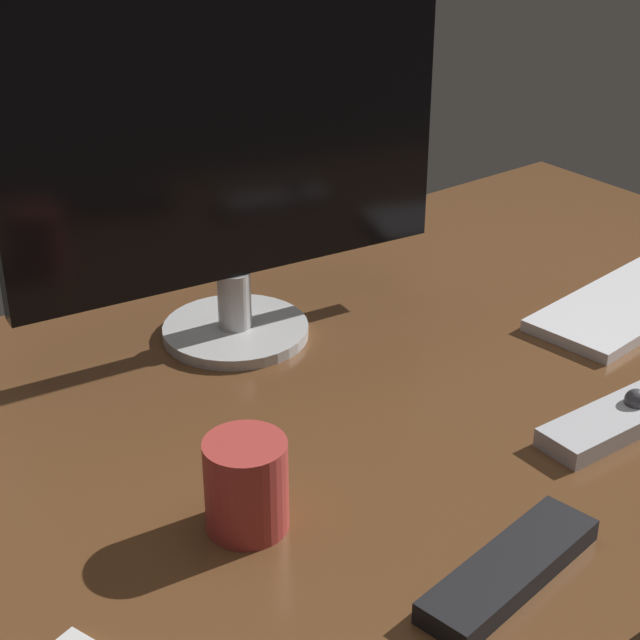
{
  "coord_description": "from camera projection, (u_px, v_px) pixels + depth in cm",
  "views": [
    {
      "loc": [
        -69.84,
        -75.61,
        61.65
      ],
      "look_at": [
        -6.59,
        7.29,
        8.0
      ],
      "focal_mm": 58.08,
      "sensor_mm": 36.0,
      "label": 1
    }
  ],
  "objects": [
    {
      "name": "tv_remote",
      "position": [
        510.0,
        570.0,
        0.87
      ],
      "size": [
        20.14,
        8.33,
        2.11
      ],
      "primitive_type": "cube",
      "rotation": [
        0.0,
        0.0,
        0.16
      ],
      "color": "black",
      "rests_on": "desk"
    },
    {
      "name": "monitor",
      "position": [
        228.0,
        150.0,
        1.16
      ],
      "size": [
        53.27,
        17.83,
        43.44
      ],
      "rotation": [
        0.0,
        0.0,
        -0.13
      ],
      "color": "beige",
      "rests_on": "desk"
    },
    {
      "name": "coffee_mug",
      "position": [
        246.0,
        485.0,
        0.92
      ],
      "size": [
        7.57,
        7.57,
        8.96
      ],
      "primitive_type": "cylinder",
      "color": "#B23833",
      "rests_on": "desk"
    },
    {
      "name": "media_remote",
      "position": [
        613.0,
        421.0,
        1.07
      ],
      "size": [
        17.1,
        6.11,
        3.73
      ],
      "rotation": [
        0.0,
        0.0,
        -0.03
      ],
      "color": "#B7B7BC",
      "rests_on": "desk"
    },
    {
      "name": "desk",
      "position": [
        404.0,
        381.0,
        1.19
      ],
      "size": [
        140.0,
        84.0,
        2.0
      ],
      "primitive_type": "cube",
      "color": "brown",
      "rests_on": "ground"
    }
  ]
}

